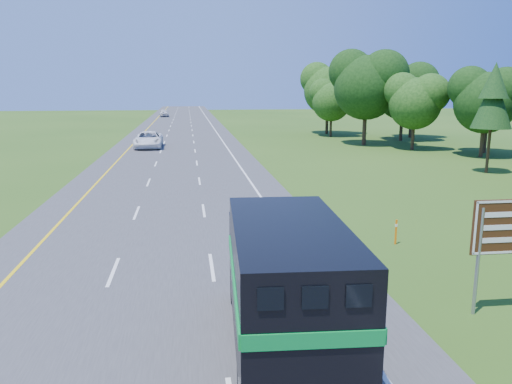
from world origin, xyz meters
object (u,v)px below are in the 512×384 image
(far_car, at_px, (164,113))
(exit_sign, at_px, (510,232))
(horse_truck, at_px, (285,284))
(white_suv, at_px, (148,140))

(far_car, bearing_deg, exit_sign, -86.22)
(horse_truck, height_order, white_suv, horse_truck)
(white_suv, distance_m, far_car, 62.30)
(horse_truck, height_order, exit_sign, exit_sign)
(horse_truck, xyz_separation_m, white_suv, (-6.67, 46.24, -1.03))
(white_suv, bearing_deg, horse_truck, -81.94)
(horse_truck, height_order, far_car, horse_truck)
(white_suv, relative_size, far_car, 1.30)
(horse_truck, distance_m, exit_sign, 7.31)
(far_car, distance_m, exit_sign, 107.92)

